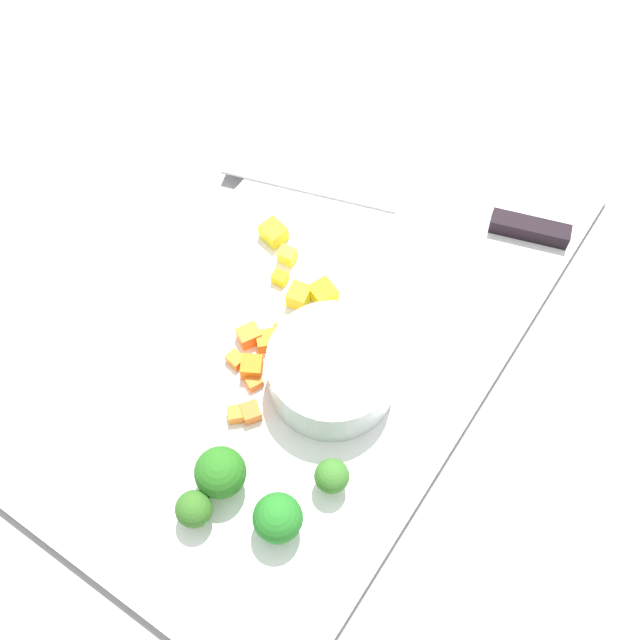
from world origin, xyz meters
The scene contains 21 objects.
ground_plane centered at (0.00, 0.00, 0.00)m, with size 4.00×4.00×0.00m, color gray.
cutting_board centered at (0.00, 0.00, 0.01)m, with size 0.54×0.30×0.01m, color white.
prep_bowl centered at (0.04, 0.04, 0.03)m, with size 0.11×0.11×0.05m, color #B5BEB9.
chef_knife centered at (-0.16, 0.03, 0.02)m, with size 0.12×0.32×0.02m.
carrot_dice_0 centered at (0.04, -0.03, 0.02)m, with size 0.02×0.02×0.01m, color orange.
carrot_dice_1 centered at (0.03, -0.02, 0.02)m, with size 0.01×0.01×0.01m, color orange.
carrot_dice_2 centered at (0.11, -0.01, 0.02)m, with size 0.01×0.01×0.01m, color orange.
carrot_dice_3 centered at (0.07, -0.04, 0.02)m, with size 0.01×0.01×0.01m, color orange.
carrot_dice_4 centered at (0.08, -0.01, 0.02)m, with size 0.01×0.01×0.01m, color orange.
carrot_dice_5 centered at (0.07, -0.02, 0.02)m, with size 0.02×0.02×0.02m, color orange.
carrot_dice_6 centered at (0.10, 0.00, 0.02)m, with size 0.01×0.01×0.01m, color orange.
carrot_dice_7 centered at (0.05, -0.04, 0.02)m, with size 0.02×0.02×0.02m, color orange.
pepper_dice_0 centered at (-0.01, -0.03, 0.02)m, with size 0.02×0.02×0.02m, color yellow.
pepper_dice_1 centered at (-0.04, -0.06, 0.02)m, with size 0.01×0.02×0.01m, color yellow.
pepper_dice_2 centered at (-0.02, -0.05, 0.02)m, with size 0.01×0.01×0.01m, color yellow.
pepper_dice_3 centered at (-0.05, -0.09, 0.02)m, with size 0.02×0.02×0.02m, color yellow.
pepper_dice_4 centered at (-0.02, -0.01, 0.02)m, with size 0.02×0.02×0.02m, color yellow.
broccoli_floret_0 centered at (0.16, 0.07, 0.04)m, with size 0.04×0.04×0.04m.
broccoli_floret_1 centered at (0.16, 0.02, 0.04)m, with size 0.04×0.04×0.05m.
broccoli_floret_2 centered at (0.11, 0.09, 0.03)m, with size 0.03×0.03×0.03m.
broccoli_floret_3 centered at (0.19, 0.01, 0.03)m, with size 0.03×0.03×0.04m.
Camera 1 is at (0.27, 0.18, 0.61)m, focal length 44.24 mm.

